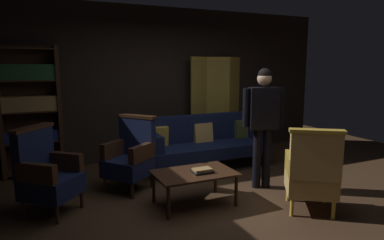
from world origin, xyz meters
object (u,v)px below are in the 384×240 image
Objects in this scene: coffee_table at (194,176)px; book_tan_leather at (202,170)px; bookshelf at (30,107)px; armchair_gilt_accent at (312,172)px; book_black_cloth at (202,172)px; folding_screen at (217,103)px; armchair_wing_right at (131,155)px; armchair_wing_left at (47,173)px; velvet_couch at (205,141)px; standing_figure at (263,117)px.

coffee_table is 4.40× the size of book_tan_leather.
bookshelf is 4.24m from armchair_gilt_accent.
coffee_table is 0.12m from book_black_cloth.
book_black_cloth is (-1.45, -2.28, -0.55)m from folding_screen.
armchair_wing_right is (-1.76, 1.64, 0.00)m from armchair_gilt_accent.
armchair_gilt_accent is (3.02, -2.92, -0.61)m from bookshelf.
bookshelf is at bearing 130.83° from coffee_table.
folding_screen is at bearing 83.19° from armchair_gilt_accent.
coffee_table is 1.76m from armchair_wing_left.
armchair_wing_right reaches higher than book_tan_leather.
velvet_couch is 1.65m from book_black_cloth.
coffee_table is 0.96× the size of armchair_wing_left.
bookshelf is 8.35× the size of book_black_cloth.
book_tan_leather is at bearing 146.54° from armchair_gilt_accent.
standing_figure is at bearing -100.98° from folding_screen.
standing_figure is at bearing -33.80° from bookshelf.
folding_screen is 1.12× the size of standing_figure.
folding_screen is 0.90× the size of velvet_couch.
coffee_table is 1.31m from standing_figure.
armchair_wing_right reaches higher than velvet_couch.
standing_figure reaches higher than armchair_wing_right.
velvet_couch reaches higher than book_tan_leather.
folding_screen is 2.76m from coffee_table.
bookshelf is 1.97× the size of armchair_wing_right.
folding_screen reaches higher than book_tan_leather.
folding_screen is at bearing 79.02° from standing_figure.
velvet_couch is 1.54m from armchair_wing_right.
bookshelf is at bearing 135.96° from armchair_gilt_accent.
book_tan_leather is at bearing -17.51° from armchair_wing_left.
velvet_couch is at bearing 98.29° from armchair_gilt_accent.
velvet_couch is 2.04× the size of armchair_wing_left.
book_black_cloth is (0.08, -0.06, 0.06)m from coffee_table.
armchair_wing_right reaches higher than coffee_table.
armchair_wing_left is at bearing 155.91° from armchair_gilt_accent.
armchair_gilt_accent reaches higher than coffee_table.
armchair_gilt_accent is at bearing -33.46° from book_black_cloth.
velvet_couch is at bearing 58.54° from coffee_table.
velvet_couch is (2.70, -0.74, -0.65)m from bookshelf.
folding_screen reaches higher than book_black_cloth.
armchair_wing_right is at bearing 125.98° from book_black_cloth.
velvet_couch is at bearing 62.08° from book_tan_leather.
armchair_wing_right is at bearing 18.32° from armchair_wing_left.
folding_screen is 7.74× the size of book_black_cloth.
bookshelf reaches higher than standing_figure.
armchair_gilt_accent is at bearing -87.29° from standing_figure.
bookshelf is 3.58m from standing_figure.
folding_screen is 2.11m from standing_figure.
armchair_gilt_accent is 1.31m from book_black_cloth.
coffee_table is 1.05m from armchair_wing_right.
book_tan_leather is (0.08, -0.06, 0.09)m from coffee_table.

